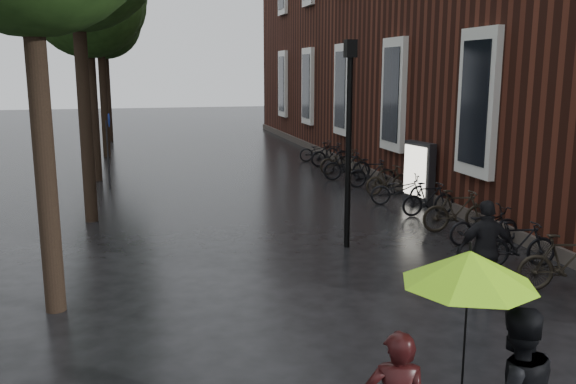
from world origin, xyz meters
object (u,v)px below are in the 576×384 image
object	(u,v)px
ad_lightbox	(419,172)
lamp_post	(349,124)
parked_bicycles	(391,183)
pedestrian_walking	(486,251)

from	to	relation	value
ad_lightbox	lamp_post	bearing A→B (deg)	-144.18
parked_bicycles	ad_lightbox	distance (m)	0.97
lamp_post	ad_lightbox	bearing A→B (deg)	46.88
parked_bicycles	ad_lightbox	bearing A→B (deg)	-50.07
parked_bicycles	ad_lightbox	size ratio (longest dim) A/B	9.27
parked_bicycles	ad_lightbox	xyz separation A→B (m)	(0.56, -0.67, 0.42)
pedestrian_walking	parked_bicycles	distance (m)	8.15
parked_bicycles	lamp_post	distance (m)	5.78
ad_lightbox	lamp_post	size ratio (longest dim) A/B	0.40
parked_bicycles	lamp_post	size ratio (longest dim) A/B	3.72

